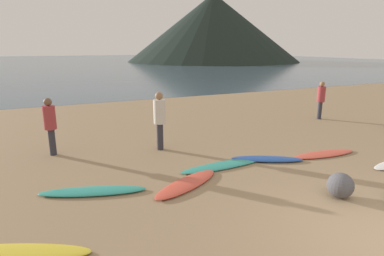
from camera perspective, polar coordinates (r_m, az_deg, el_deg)
The scene contains 13 objects.
ground_plane at distance 13.95m, azimuth -3.37°, elevation 1.19°, with size 120.00×120.00×0.20m, color #997C5B.
ocean_water at distance 68.50m, azimuth -21.05°, elevation 10.94°, with size 140.00×100.00×0.01m, color #475B6B.
headland_hill at distance 69.47m, azimuth 3.80°, elevation 17.49°, with size 35.75×35.75×13.58m, color black.
surfboard_0 at distance 5.94m, azimuth -30.60°, elevation -18.84°, with size 2.64×0.50×0.07m, color yellow.
surfboard_1 at distance 7.37m, azimuth -17.37°, elevation -10.77°, with size 2.29×0.49×0.08m, color teal.
surfboard_2 at distance 7.39m, azimuth -0.94°, elevation -9.95°, with size 2.03×0.58×0.09m, color #D84C38.
surfboard_3 at distance 8.54m, azimuth 5.79°, elevation -6.63°, with size 2.54×0.52×0.07m, color teal.
surfboard_4 at distance 9.15m, azimuth 13.34°, elevation -5.44°, with size 1.98×0.48×0.09m, color #1E479E.
surfboard_5 at distance 10.13m, azimuth 22.66°, elevation -4.32°, with size 2.09×0.53×0.06m, color #D84C38.
person_0 at distance 14.87m, azimuth 22.16°, elevation 5.16°, with size 0.33×0.33×1.64m.
person_1 at distance 9.97m, azimuth -24.16°, elevation 1.00°, with size 0.34×0.34×1.69m.
person_2 at distance 9.63m, azimuth -5.86°, elevation 2.13°, with size 0.36×0.36×1.79m.
beach_rock_far at distance 7.44m, azimuth 25.12°, elevation -9.33°, with size 0.54×0.54×0.54m, color #4D4C51.
Camera 1 is at (-4.94, -2.65, 3.10)m, focal length 29.69 mm.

